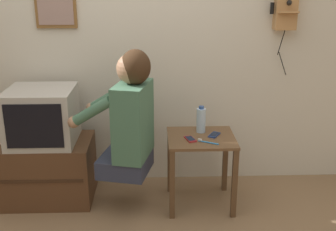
% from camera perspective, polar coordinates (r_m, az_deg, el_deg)
% --- Properties ---
extents(wall_back, '(6.80, 0.05, 2.55)m').
position_cam_1_polar(wall_back, '(3.58, -4.84, 10.35)').
color(wall_back, beige).
rests_on(wall_back, ground_plane).
extents(side_table, '(0.52, 0.48, 0.58)m').
position_cam_1_polar(side_table, '(3.34, 4.47, -4.90)').
color(side_table, brown).
rests_on(side_table, ground_plane).
extents(person, '(0.63, 0.53, 0.96)m').
position_cam_1_polar(person, '(3.14, -5.21, -0.12)').
color(person, '#2D3347').
rests_on(person, ground_plane).
extents(tv_stand, '(0.70, 0.52, 0.51)m').
position_cam_1_polar(tv_stand, '(3.63, -15.74, -7.08)').
color(tv_stand, '#51331E').
rests_on(tv_stand, ground_plane).
extents(television, '(0.51, 0.49, 0.44)m').
position_cam_1_polar(television, '(3.46, -16.69, -0.05)').
color(television, '#ADA89E').
rests_on(television, tv_stand).
extents(wall_phone_antique, '(0.21, 0.19, 0.79)m').
position_cam_1_polar(wall_phone_antique, '(3.62, 15.68, 14.17)').
color(wall_phone_antique, '#AD7A47').
extents(framed_picture, '(0.33, 0.03, 0.38)m').
position_cam_1_polar(framed_picture, '(3.59, -15.02, 14.43)').
color(framed_picture, brown).
extents(cell_phone_held, '(0.09, 0.14, 0.01)m').
position_cam_1_polar(cell_phone_held, '(3.22, 3.03, -3.20)').
color(cell_phone_held, maroon).
rests_on(cell_phone_held, side_table).
extents(cell_phone_spare, '(0.11, 0.14, 0.01)m').
position_cam_1_polar(cell_phone_spare, '(3.32, 6.27, -2.61)').
color(cell_phone_spare, navy).
rests_on(cell_phone_spare, side_table).
extents(water_bottle, '(0.07, 0.07, 0.22)m').
position_cam_1_polar(water_bottle, '(3.36, 4.50, -0.61)').
color(water_bottle, '#ADC6DB').
rests_on(water_bottle, side_table).
extents(toothbrush, '(0.15, 0.09, 0.02)m').
position_cam_1_polar(toothbrush, '(3.17, 5.28, -3.58)').
color(toothbrush, '#338CD8').
rests_on(toothbrush, side_table).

